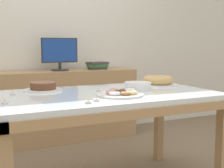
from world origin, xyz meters
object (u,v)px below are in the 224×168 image
at_px(computer_monitor, 60,54).
at_px(cake_chocolate_round, 43,87).
at_px(cake_golden_bundt, 158,81).
at_px(tealight_centre, 13,94).
at_px(tealight_right_edge, 99,90).
at_px(plate_stack, 138,86).
at_px(tealight_near_cakes, 5,102).
at_px(pastry_platter, 120,94).
at_px(tealight_near_front, 96,100).
at_px(book_stack, 97,65).
at_px(tealight_left_edge, 88,102).

distance_m(computer_monitor, cake_chocolate_round, 1.26).
distance_m(cake_golden_bundt, tealight_centre, 1.23).
xyz_separation_m(cake_chocolate_round, tealight_right_edge, (0.37, -0.23, -0.02)).
relative_size(plate_stack, tealight_near_cakes, 5.25).
relative_size(pastry_platter, tealight_near_cakes, 8.21).
height_order(plate_stack, tealight_right_edge, plate_stack).
bearing_deg(tealight_near_cakes, tealight_near_front, -15.32).
distance_m(cake_golden_bundt, plate_stack, 0.35).
bearing_deg(tealight_centre, cake_chocolate_round, 26.47).
height_order(tealight_centre, tealight_right_edge, same).
bearing_deg(pastry_platter, cake_chocolate_round, 133.23).
bearing_deg(tealight_right_edge, tealight_near_cakes, -162.71).
distance_m(computer_monitor, tealight_near_front, 1.78).
bearing_deg(tealight_centre, cake_golden_bundt, 1.29).
height_order(computer_monitor, cake_chocolate_round, computer_monitor).
height_order(cake_golden_bundt, tealight_right_edge, cake_golden_bundt).
distance_m(book_stack, pastry_platter, 1.69).
distance_m(cake_chocolate_round, tealight_near_cakes, 0.55).
bearing_deg(plate_stack, tealight_near_front, -146.38).
bearing_deg(tealight_right_edge, cake_chocolate_round, 148.65).
distance_m(tealight_near_front, tealight_right_edge, 0.40).
relative_size(computer_monitor, tealight_left_edge, 10.60).
height_order(cake_chocolate_round, tealight_left_edge, cake_chocolate_round).
distance_m(computer_monitor, plate_stack, 1.45).
height_order(book_stack, tealight_left_edge, book_stack).
xyz_separation_m(pastry_platter, tealight_near_front, (-0.23, -0.13, -0.00)).
relative_size(tealight_centre, tealight_left_edge, 1.00).
height_order(cake_chocolate_round, cake_golden_bundt, cake_golden_bundt).
bearing_deg(tealight_near_cakes, tealight_right_edge, 17.29).
height_order(cake_chocolate_round, tealight_right_edge, cake_chocolate_round).
height_order(computer_monitor, tealight_right_edge, computer_monitor).
xyz_separation_m(pastry_platter, tealight_left_edge, (-0.31, -0.18, -0.00)).
bearing_deg(tealight_left_edge, plate_stack, 33.62).
xyz_separation_m(cake_chocolate_round, pastry_platter, (0.43, -0.46, -0.01)).
height_order(pastry_platter, tealight_near_cakes, pastry_platter).
bearing_deg(tealight_left_edge, tealight_centre, 125.38).
bearing_deg(tealight_left_edge, book_stack, 65.70).
distance_m(tealight_near_cakes, tealight_right_edge, 0.73).
bearing_deg(computer_monitor, book_stack, 0.17).
xyz_separation_m(cake_chocolate_round, cake_golden_bundt, (0.99, -0.09, 0.01)).
relative_size(computer_monitor, tealight_near_cakes, 10.60).
xyz_separation_m(tealight_left_edge, tealight_right_edge, (0.25, 0.41, 0.00)).
bearing_deg(tealight_right_edge, book_stack, 67.82).
relative_size(book_stack, tealight_centre, 6.25).
bearing_deg(tealight_left_edge, computer_monitor, 79.26).
distance_m(pastry_platter, tealight_near_cakes, 0.76).
bearing_deg(computer_monitor, plate_stack, -81.14).
height_order(book_stack, cake_golden_bundt, book_stack).
xyz_separation_m(plate_stack, tealight_near_front, (-0.49, -0.32, -0.02)).
bearing_deg(book_stack, cake_golden_bundt, -87.47).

